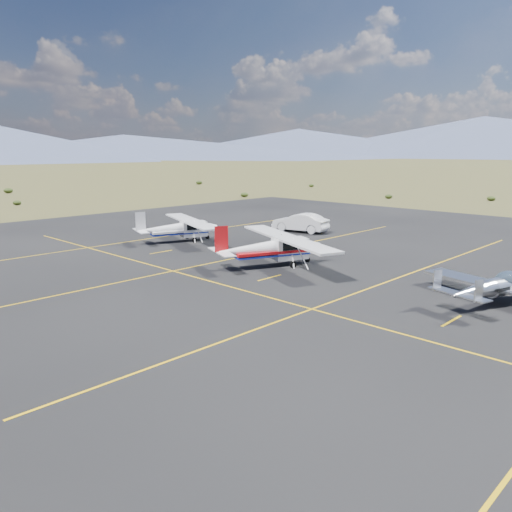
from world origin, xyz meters
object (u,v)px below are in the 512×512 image
aircraft_cessna (272,247)px  aircraft_low_wing (498,287)px  aircraft_plain (179,228)px  sedan (300,223)px

aircraft_cessna → aircraft_low_wing: bearing=-61.0°
aircraft_cessna → aircraft_plain: 11.58m
aircraft_low_wing → aircraft_plain: bearing=105.1°
aircraft_cessna → sedan: 14.42m
aircraft_low_wing → sedan: aircraft_low_wing is taller
aircraft_plain → sedan: 11.65m
aircraft_low_wing → sedan: (10.73, 21.18, -0.07)m
aircraft_low_wing → aircraft_plain: 25.09m
aircraft_low_wing → sedan: size_ratio=1.73×
aircraft_cessna → sedan: (12.25, 7.60, -0.40)m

